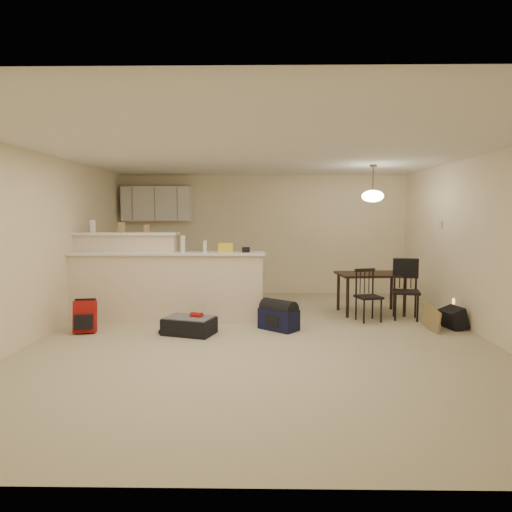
{
  "coord_description": "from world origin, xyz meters",
  "views": [
    {
      "loc": [
        0.01,
        -6.14,
        1.66
      ],
      "look_at": [
        -0.1,
        0.7,
        1.05
      ],
      "focal_mm": 32.0,
      "sensor_mm": 36.0,
      "label": 1
    }
  ],
  "objects_px": {
    "navy_duffel": "(279,319)",
    "black_daypack": "(453,319)",
    "suitcase": "(189,326)",
    "red_backpack": "(85,317)",
    "dining_chair_near": "(369,295)",
    "dining_table": "(371,278)",
    "pendant_lamp": "(373,196)",
    "dining_chair_far": "(406,290)"
  },
  "relations": [
    {
      "from": "navy_duffel",
      "to": "black_daypack",
      "type": "bearing_deg",
      "value": 41.35
    },
    {
      "from": "suitcase",
      "to": "red_backpack",
      "type": "bearing_deg",
      "value": -165.17
    },
    {
      "from": "red_backpack",
      "to": "dining_chair_near",
      "type": "bearing_deg",
      "value": -0.85
    },
    {
      "from": "red_backpack",
      "to": "black_daypack",
      "type": "height_order",
      "value": "red_backpack"
    },
    {
      "from": "dining_chair_near",
      "to": "black_daypack",
      "type": "xyz_separation_m",
      "value": [
        1.14,
        -0.47,
        -0.26
      ]
    },
    {
      "from": "suitcase",
      "to": "navy_duffel",
      "type": "relative_size",
      "value": 1.23
    },
    {
      "from": "dining_table",
      "to": "red_backpack",
      "type": "xyz_separation_m",
      "value": [
        -4.35,
        -1.34,
        -0.38
      ]
    },
    {
      "from": "dining_table",
      "to": "dining_chair_near",
      "type": "relative_size",
      "value": 1.42
    },
    {
      "from": "dining_table",
      "to": "black_daypack",
      "type": "relative_size",
      "value": 3.37
    },
    {
      "from": "red_backpack",
      "to": "black_daypack",
      "type": "distance_m",
      "value": 5.33
    },
    {
      "from": "suitcase",
      "to": "navy_duffel",
      "type": "bearing_deg",
      "value": 29.57
    },
    {
      "from": "dining_chair_near",
      "to": "navy_duffel",
      "type": "xyz_separation_m",
      "value": [
        -1.43,
        -0.55,
        -0.26
      ]
    },
    {
      "from": "dining_table",
      "to": "black_daypack",
      "type": "height_order",
      "value": "dining_table"
    },
    {
      "from": "dining_table",
      "to": "suitcase",
      "type": "distance_m",
      "value": 3.22
    },
    {
      "from": "pendant_lamp",
      "to": "red_backpack",
      "type": "xyz_separation_m",
      "value": [
        -4.35,
        -1.34,
        -1.76
      ]
    },
    {
      "from": "suitcase",
      "to": "dining_table",
      "type": "bearing_deg",
      "value": 43.68
    },
    {
      "from": "suitcase",
      "to": "red_backpack",
      "type": "distance_m",
      "value": 1.5
    },
    {
      "from": "red_backpack",
      "to": "dining_table",
      "type": "bearing_deg",
      "value": 6.06
    },
    {
      "from": "dining_chair_far",
      "to": "red_backpack",
      "type": "distance_m",
      "value": 4.9
    },
    {
      "from": "pendant_lamp",
      "to": "dining_chair_near",
      "type": "bearing_deg",
      "value": -105.8
    },
    {
      "from": "dining_chair_near",
      "to": "red_backpack",
      "type": "relative_size",
      "value": 1.82
    },
    {
      "from": "dining_table",
      "to": "suitcase",
      "type": "height_order",
      "value": "dining_table"
    },
    {
      "from": "suitcase",
      "to": "navy_duffel",
      "type": "height_order",
      "value": "navy_duffel"
    },
    {
      "from": "dining_chair_far",
      "to": "suitcase",
      "type": "xyz_separation_m",
      "value": [
        -3.32,
        -0.97,
        -0.36
      ]
    },
    {
      "from": "dining_table",
      "to": "dining_chair_near",
      "type": "distance_m",
      "value": 0.64
    },
    {
      "from": "pendant_lamp",
      "to": "navy_duffel",
      "type": "xyz_separation_m",
      "value": [
        -1.6,
        -1.14,
        -1.84
      ]
    },
    {
      "from": "navy_duffel",
      "to": "black_daypack",
      "type": "xyz_separation_m",
      "value": [
        2.57,
        0.09,
        0.0
      ]
    },
    {
      "from": "suitcase",
      "to": "black_daypack",
      "type": "bearing_deg",
      "value": 22.75
    },
    {
      "from": "navy_duffel",
      "to": "dining_chair_far",
      "type": "bearing_deg",
      "value": 58.14
    },
    {
      "from": "black_daypack",
      "to": "dining_chair_near",
      "type": "bearing_deg",
      "value": 54.86
    },
    {
      "from": "dining_chair_far",
      "to": "navy_duffel",
      "type": "xyz_separation_m",
      "value": [
        -2.05,
        -0.7,
        -0.32
      ]
    },
    {
      "from": "suitcase",
      "to": "black_daypack",
      "type": "height_order",
      "value": "black_daypack"
    },
    {
      "from": "red_backpack",
      "to": "black_daypack",
      "type": "xyz_separation_m",
      "value": [
        5.32,
        0.29,
        -0.07
      ]
    },
    {
      "from": "dining_table",
      "to": "dining_chair_far",
      "type": "height_order",
      "value": "dining_chair_far"
    },
    {
      "from": "suitcase",
      "to": "red_backpack",
      "type": "height_order",
      "value": "red_backpack"
    },
    {
      "from": "dining_chair_far",
      "to": "navy_duffel",
      "type": "bearing_deg",
      "value": -148.97
    },
    {
      "from": "suitcase",
      "to": "navy_duffel",
      "type": "distance_m",
      "value": 1.29
    },
    {
      "from": "dining_chair_far",
      "to": "red_backpack",
      "type": "relative_size",
      "value": 2.09
    },
    {
      "from": "pendant_lamp",
      "to": "navy_duffel",
      "type": "distance_m",
      "value": 2.69
    },
    {
      "from": "dining_table",
      "to": "navy_duffel",
      "type": "relative_size",
      "value": 2.1
    },
    {
      "from": "dining_chair_near",
      "to": "dining_chair_far",
      "type": "height_order",
      "value": "dining_chair_far"
    },
    {
      "from": "dining_table",
      "to": "black_daypack",
      "type": "xyz_separation_m",
      "value": [
        0.97,
        -1.05,
        -0.45
      ]
    }
  ]
}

